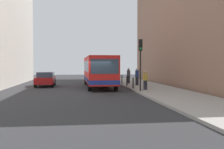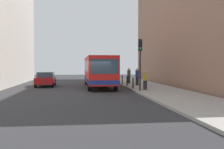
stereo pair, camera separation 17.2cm
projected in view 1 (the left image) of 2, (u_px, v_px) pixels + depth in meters
The scene contains 13 objects.
ground_plane at pixel (95, 92), 22.30m from camera, with size 80.00×80.00×0.00m, color #2D2D30.
sidewalk at pixel (159, 90), 22.98m from camera, with size 4.40×40.00×0.15m, color #9E9991.
building_right at pixel (206, 7), 27.44m from camera, with size 7.00×32.00×16.21m, color #936B56.
bus at pixel (99, 70), 27.24m from camera, with size 2.62×11.04×3.00m.
car_beside_bus at pixel (46, 79), 28.16m from camera, with size 1.91×4.42×1.48m.
traffic_light at pixel (140, 55), 21.59m from camera, with size 0.28×0.33×4.10m.
bollard_near at pixel (133, 83), 23.98m from camera, with size 0.11×0.11×0.95m, color black.
bollard_mid at pixel (127, 81), 26.96m from camera, with size 0.11×0.11×0.95m, color black.
bollard_far at pixel (122, 79), 29.93m from camera, with size 0.11×0.11×0.95m, color black.
bollard_farthest at pixel (118, 78), 32.91m from camera, with size 0.11×0.11×0.95m, color black.
pedestrian_near_signal at pixel (145, 80), 22.73m from camera, with size 0.38×0.38×1.59m.
pedestrian_mid_sidewalk at pixel (137, 77), 27.63m from camera, with size 0.38×0.38×1.76m.
pedestrian_far_sidewalk at pixel (129, 76), 30.56m from camera, with size 0.38×0.38×1.72m.
Camera 1 is at (-1.45, -22.23, 2.22)m, focal length 43.66 mm.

